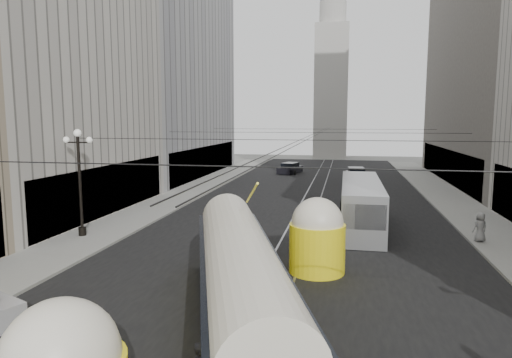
% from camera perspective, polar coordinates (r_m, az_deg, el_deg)
% --- Properties ---
extents(road, '(20.00, 85.00, 0.02)m').
position_cam_1_polar(road, '(39.53, 6.82, -2.92)').
color(road, black).
rests_on(road, ground).
extents(sidewalk_left, '(4.00, 72.00, 0.15)m').
position_cam_1_polar(sidewalk_left, '(45.36, -8.13, -1.51)').
color(sidewalk_left, gray).
rests_on(sidewalk_left, ground).
extents(sidewalk_right, '(4.00, 72.00, 0.15)m').
position_cam_1_polar(sidewalk_right, '(43.83, 23.04, -2.35)').
color(sidewalk_right, gray).
rests_on(sidewalk_right, ground).
extents(rail_left, '(0.12, 85.00, 0.04)m').
position_cam_1_polar(rail_left, '(39.59, 5.74, -2.89)').
color(rail_left, gray).
rests_on(rail_left, ground).
extents(rail_right, '(0.12, 85.00, 0.04)m').
position_cam_1_polar(rail_right, '(39.48, 7.91, -2.95)').
color(rail_right, gray).
rests_on(rail_right, ground).
extents(building_left_far, '(12.60, 28.60, 28.60)m').
position_cam_1_polar(building_left_far, '(59.33, -11.99, 14.29)').
color(building_left_far, '#999999').
rests_on(building_left_far, ground).
extents(distant_tower, '(6.00, 6.00, 31.36)m').
position_cam_1_polar(distant_tower, '(86.69, 9.42, 12.58)').
color(distant_tower, '#B2AFA8').
rests_on(distant_tower, ground).
extents(lamppost_left_mid, '(1.86, 0.44, 6.37)m').
position_cam_1_polar(lamppost_left_mid, '(28.97, -21.19, 0.33)').
color(lamppost_left_mid, black).
rests_on(lamppost_left_mid, sidewalk_left).
extents(catenary, '(25.00, 72.00, 0.23)m').
position_cam_1_polar(catenary, '(37.89, 7.02, 5.58)').
color(catenary, black).
rests_on(catenary, ground).
extents(streetcar, '(6.91, 15.65, 3.59)m').
position_cam_1_polar(streetcar, '(15.54, -2.05, -12.63)').
color(streetcar, yellow).
rests_on(streetcar, ground).
extents(city_bus, '(2.78, 11.91, 3.03)m').
position_cam_1_polar(city_bus, '(31.04, 12.99, -2.81)').
color(city_bus, '#ADAFB3').
rests_on(city_bus, ground).
extents(sedan_white_far, '(2.38, 4.98, 1.53)m').
position_cam_1_polar(sedan_white_far, '(54.34, 12.40, 0.53)').
color(sedan_white_far, white).
rests_on(sedan_white_far, ground).
extents(sedan_dark_far, '(3.06, 4.85, 1.42)m').
position_cam_1_polar(sedan_dark_far, '(60.37, 4.28, 1.31)').
color(sedan_dark_far, black).
rests_on(sedan_dark_far, ground).
extents(pedestrian_sidewalk_right, '(0.96, 0.80, 1.69)m').
position_cam_1_polar(pedestrian_sidewalk_right, '(29.07, 26.23, -5.42)').
color(pedestrian_sidewalk_right, gray).
rests_on(pedestrian_sidewalk_right, sidewalk_right).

